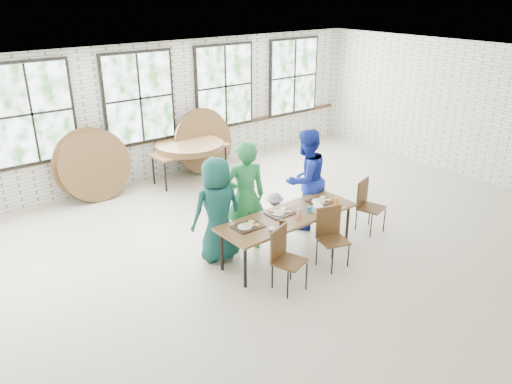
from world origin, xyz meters
TOP-DOWN VIEW (x-y plane):
  - room at (0.00, 4.44)m, footprint 12.00×12.00m
  - dining_table at (0.27, -0.08)m, footprint 2.42×0.86m
  - chair_near_left at (-0.36, -0.72)m, footprint 0.53×0.52m
  - chair_near_right at (0.65, -0.66)m, footprint 0.52×0.51m
  - chair_spare at (2.01, -0.22)m, footprint 0.52×0.51m
  - adult_teal at (-0.64, 0.57)m, footprint 0.89×0.63m
  - adult_green at (-0.09, 0.57)m, footprint 0.79×0.65m
  - toddler at (0.54, 0.57)m, footprint 0.56×0.35m
  - adult_blue at (1.25, 0.57)m, footprint 0.93×0.74m
  - storage_table at (0.83, 3.87)m, footprint 1.86×0.90m
  - tabletop_clutter at (0.39, -0.11)m, footprint 1.98×0.58m
  - round_tops_stacked at (0.83, 3.87)m, footprint 1.50×1.50m
  - round_tops_leaning at (0.05, 4.17)m, footprint 4.22×0.48m

SIDE VIEW (x-z plane):
  - toddler at x=0.54m, z-range 0.00..0.83m
  - chair_near_left at x=-0.36m, z-range 0.08..1.03m
  - chair_near_right at x=0.65m, z-range 0.08..1.03m
  - chair_spare at x=2.01m, z-range 0.08..1.03m
  - storage_table at x=0.83m, z-range 0.32..1.06m
  - dining_table at x=0.27m, z-range 0.32..1.06m
  - round_tops_leaning at x=0.05m, z-range -0.01..1.48m
  - tabletop_clutter at x=0.39m, z-range 0.71..0.82m
  - round_tops_stacked at x=0.83m, z-range 0.74..0.87m
  - adult_teal at x=-0.64m, z-range 0.00..1.71m
  - adult_blue at x=1.25m, z-range 0.00..1.83m
  - adult_green at x=-0.09m, z-range 0.00..1.87m
  - room at x=0.00m, z-range -4.17..7.83m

